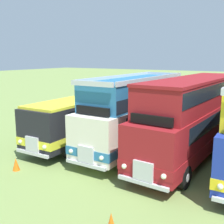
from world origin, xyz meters
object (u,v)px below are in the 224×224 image
object	(u,v)px
cone_near_end	(16,164)
bus_first_in_row	(94,113)
bus_second_in_row	(136,111)
bus_third_in_row	(193,114)
cone_far_end	(111,223)

from	to	relation	value
cone_near_end	bus_first_in_row	bearing A→B (deg)	89.61
bus_first_in_row	bus_second_in_row	distance (m)	3.51
bus_third_in_row	bus_second_in_row	bearing A→B (deg)	-174.73
bus_first_in_row	bus_second_in_row	world-z (taller)	bus_second_in_row
bus_third_in_row	cone_far_end	size ratio (longest dim) A/B	15.43
bus_second_in_row	cone_near_end	world-z (taller)	bus_second_in_row
bus_third_in_row	bus_first_in_row	bearing A→B (deg)	179.28
bus_first_in_row	bus_second_in_row	xyz separation A→B (m)	(3.44, -0.40, 0.60)
bus_second_in_row	bus_third_in_row	xyz separation A→B (m)	(3.44, 0.32, 0.12)
bus_first_in_row	bus_third_in_row	bearing A→B (deg)	-0.72
bus_third_in_row	cone_near_end	bearing A→B (deg)	-136.02
cone_near_end	bus_second_in_row	bearing A→B (deg)	61.31
bus_first_in_row	cone_far_end	size ratio (longest dim) A/B	15.28
bus_second_in_row	bus_third_in_row	world-z (taller)	bus_second_in_row
bus_first_in_row	cone_near_end	distance (m)	6.92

